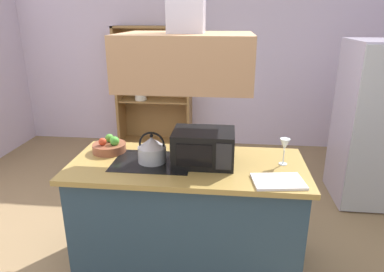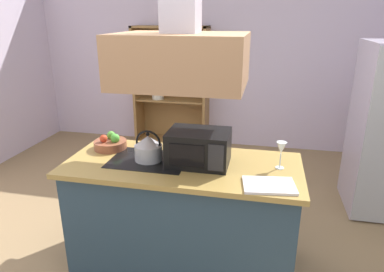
# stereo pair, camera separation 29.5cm
# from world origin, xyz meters

# --- Properties ---
(ground_plane) EXTENTS (7.80, 7.80, 0.00)m
(ground_plane) POSITION_xyz_m (0.00, 0.00, 0.00)
(ground_plane) COLOR #8F734D
(wall_back) EXTENTS (6.00, 0.12, 2.70)m
(wall_back) POSITION_xyz_m (0.00, 3.00, 1.35)
(wall_back) COLOR silver
(wall_back) RESTS_ON ground
(kitchen_island) EXTENTS (1.81, 0.81, 0.90)m
(kitchen_island) POSITION_xyz_m (0.05, 0.03, 0.45)
(kitchen_island) COLOR #294151
(kitchen_island) RESTS_ON ground
(range_hood) EXTENTS (0.90, 0.70, 1.20)m
(range_hood) POSITION_xyz_m (0.05, 0.03, 1.79)
(range_hood) COLOR #AD7E55
(dish_cabinet) EXTENTS (1.13, 0.40, 1.83)m
(dish_cabinet) POSITION_xyz_m (-0.79, 2.78, 0.81)
(dish_cabinet) COLOR olive
(dish_cabinet) RESTS_ON ground
(kettle) EXTENTS (0.22, 0.22, 0.24)m
(kettle) POSITION_xyz_m (-0.22, 0.03, 1.00)
(kettle) COLOR #B1B4B8
(kettle) RESTS_ON kitchen_island
(cutting_board) EXTENTS (0.37, 0.29, 0.02)m
(cutting_board) POSITION_xyz_m (0.71, -0.23, 0.91)
(cutting_board) COLOR white
(cutting_board) RESTS_ON kitchen_island
(microwave) EXTENTS (0.46, 0.35, 0.26)m
(microwave) POSITION_xyz_m (0.18, 0.04, 1.03)
(microwave) COLOR black
(microwave) RESTS_ON kitchen_island
(wine_glass_on_counter) EXTENTS (0.08, 0.08, 0.21)m
(wine_glass_on_counter) POSITION_xyz_m (0.78, 0.09, 1.05)
(wine_glass_on_counter) COLOR silver
(wine_glass_on_counter) RESTS_ON kitchen_island
(fruit_bowl) EXTENTS (0.27, 0.27, 0.14)m
(fruit_bowl) POSITION_xyz_m (-0.62, 0.20, 0.95)
(fruit_bowl) COLOR brown
(fruit_bowl) RESTS_ON kitchen_island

